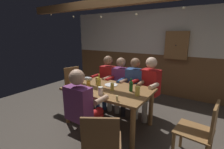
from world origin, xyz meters
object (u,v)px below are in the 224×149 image
object	(u,v)px
pint_glass_0	(71,84)
pint_glass_1	(138,91)
chair_empty_far_end	(201,131)
person_0	(107,79)
bottle_3	(131,86)
pint_glass_4	(112,87)
wall_dart_cabinet	(176,45)
condiment_caddy	(88,79)
chair_empty_near_right	(102,145)
dining_table	(108,93)
bottle_2	(77,84)
pint_glass_5	(89,84)
plate_0	(111,85)
person_4	(82,104)
bottle_1	(81,87)
person_1	(119,81)
pint_glass_2	(101,91)
person_2	(133,83)
chair_empty_near_left	(74,84)
person_3	(148,85)
pint_glass_3	(98,81)
table_candle	(117,98)
bottle_0	(99,84)

from	to	relation	value
pint_glass_0	pint_glass_1	bearing A→B (deg)	11.64
chair_empty_far_end	pint_glass_0	world-z (taller)	chair_empty_far_end
person_0	bottle_3	bearing A→B (deg)	145.35
pint_glass_1	pint_glass_4	world-z (taller)	pint_glass_1
bottle_3	wall_dart_cabinet	world-z (taller)	wall_dart_cabinet
condiment_caddy	chair_empty_near_right	bearing A→B (deg)	-44.68
chair_empty_far_end	condiment_caddy	world-z (taller)	chair_empty_far_end
dining_table	chair_empty_far_end	world-z (taller)	chair_empty_far_end
bottle_2	pint_glass_5	size ratio (longest dim) A/B	1.98
plate_0	person_4	bearing A→B (deg)	-86.80
condiment_caddy	bottle_1	distance (m)	0.75
chair_empty_near_right	bottle_1	xyz separation A→B (m)	(-0.91, 0.66, 0.34)
pint_glass_1	wall_dart_cabinet	xyz separation A→B (m)	(0.11, 2.12, 0.61)
chair_empty_near_right	chair_empty_far_end	xyz separation A→B (m)	(0.92, 0.90, 0.00)
person_1	pint_glass_2	distance (m)	1.09
person_2	condiment_caddy	world-z (taller)	person_2
dining_table	chair_empty_near_left	bearing A→B (deg)	162.25
person_3	bottle_1	bearing A→B (deg)	64.68
pint_glass_2	pint_glass_1	bearing A→B (deg)	29.97
bottle_2	pint_glass_3	bearing A→B (deg)	71.64
person_0	bottle_3	xyz separation A→B (m)	(0.94, -0.62, 0.15)
person_1	person_2	world-z (taller)	person_2
person_4	condiment_caddy	xyz separation A→B (m)	(-0.68, 0.92, 0.08)
pint_glass_0	pint_glass_5	world-z (taller)	pint_glass_5
table_candle	pint_glass_3	size ratio (longest dim) A/B	0.52
person_2	pint_glass_0	xyz separation A→B (m)	(-0.80, -1.00, 0.12)
person_1	table_candle	xyz separation A→B (m)	(0.61, -1.11, 0.11)
person_0	pint_glass_4	size ratio (longest dim) A/B	9.37
chair_empty_far_end	pint_glass_3	bearing A→B (deg)	89.44
condiment_caddy	pint_glass_0	xyz separation A→B (m)	(0.06, -0.53, 0.04)
person_4	table_candle	distance (m)	0.52
chair_empty_near_right	chair_empty_near_left	bearing A→B (deg)	112.01
bottle_0	pint_glass_4	world-z (taller)	bottle_0
person_4	pint_glass_2	distance (m)	0.37
table_candle	wall_dart_cabinet	world-z (taller)	wall_dart_cabinet
person_4	wall_dart_cabinet	distance (m)	2.94
chair_empty_near_right	pint_glass_3	distance (m)	1.48
pint_glass_2	bottle_2	bearing A→B (deg)	-177.89
chair_empty_near_left	pint_glass_2	world-z (taller)	chair_empty_near_left
chair_empty_near_left	plate_0	size ratio (longest dim) A/B	3.56
dining_table	person_0	size ratio (longest dim) A/B	1.30
chair_empty_near_right	chair_empty_far_end	bearing A→B (deg)	13.90
person_0	dining_table	bearing A→B (deg)	125.36
person_3	plate_0	world-z (taller)	person_3
person_0	wall_dart_cabinet	xyz separation A→B (m)	(1.23, 1.37, 0.75)
person_3	person_4	size ratio (longest dim) A/B	1.02
chair_empty_near_right	bottle_3	bearing A→B (deg)	69.84
plate_0	pint_glass_0	bearing A→B (deg)	-140.87
person_1	plate_0	bearing A→B (deg)	104.95
person_3	table_candle	size ratio (longest dim) A/B	15.52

